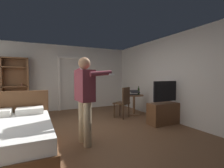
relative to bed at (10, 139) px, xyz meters
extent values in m
plane|color=brown|center=(1.59, 0.42, -0.30)|extent=(6.68, 6.68, 0.00)
cube|color=beige|center=(1.59, 3.52, 0.98)|extent=(5.17, 0.12, 2.56)
cube|color=beige|center=(4.11, 0.42, 0.98)|extent=(0.12, 6.31, 2.56)
cube|color=white|center=(1.24, 3.44, 0.72)|extent=(0.08, 0.08, 2.05)
cube|color=white|center=(2.09, 3.44, 0.72)|extent=(0.08, 0.08, 2.05)
cube|color=white|center=(1.66, 3.44, 1.79)|extent=(0.93, 0.08, 0.08)
cube|color=brown|center=(0.00, -0.08, -0.13)|extent=(1.32, 1.96, 0.35)
cube|color=white|center=(0.00, -0.08, 0.16)|extent=(1.26, 1.90, 0.22)
cube|color=brown|center=(0.00, 0.86, 0.21)|extent=(1.32, 0.08, 1.02)
cube|color=white|center=(0.29, 0.60, 0.33)|extent=(0.50, 0.34, 0.12)
cube|color=brown|center=(-0.61, 3.26, 0.68)|extent=(0.06, 0.32, 1.98)
cube|color=brown|center=(0.16, 3.26, 0.68)|extent=(0.06, 0.32, 1.98)
cube|color=brown|center=(-0.22, 3.26, 1.65)|extent=(0.83, 0.32, 0.04)
cube|color=brown|center=(-0.22, 3.41, 0.68)|extent=(0.83, 0.02, 1.98)
cube|color=brown|center=(-0.22, 3.26, 0.02)|extent=(0.77, 0.32, 0.03)
cylinder|color=teal|center=(-0.35, 3.26, 0.08)|extent=(0.05, 0.05, 0.09)
cube|color=brown|center=(-0.22, 3.26, 0.68)|extent=(0.77, 0.32, 0.03)
cylinder|color=#9D624F|center=(-0.03, 3.26, 0.74)|extent=(0.05, 0.05, 0.09)
cube|color=brown|center=(-0.22, 3.26, 1.34)|extent=(0.77, 0.32, 0.03)
cube|color=brown|center=(3.75, 0.31, -0.01)|extent=(1.14, 0.40, 0.59)
cube|color=black|center=(3.75, 0.29, 0.62)|extent=(0.97, 0.05, 0.56)
cube|color=#4F36C3|center=(3.75, 0.32, 0.62)|extent=(0.91, 0.01, 0.50)
cylinder|color=brown|center=(3.48, 1.58, 0.03)|extent=(0.08, 0.08, 0.67)
cylinder|color=brown|center=(3.48, 1.58, -0.29)|extent=(0.40, 0.40, 0.03)
cylinder|color=brown|center=(3.48, 1.58, 0.38)|extent=(0.66, 0.66, 0.03)
cube|color=black|center=(3.45, 1.58, 0.41)|extent=(0.35, 0.27, 0.02)
cube|color=black|center=(3.43, 1.46, 0.52)|extent=(0.34, 0.23, 0.09)
cube|color=#281B56|center=(3.43, 1.47, 0.52)|extent=(0.31, 0.20, 0.07)
cylinder|color=#1C3610|center=(3.62, 1.50, 0.51)|extent=(0.06, 0.06, 0.24)
cylinder|color=#1C3610|center=(3.62, 1.50, 0.66)|extent=(0.03, 0.03, 0.06)
cylinder|color=#4C331E|center=(2.96, 1.65, -0.08)|extent=(0.04, 0.04, 0.45)
cylinder|color=#4C331E|center=(2.67, 1.48, -0.08)|extent=(0.04, 0.04, 0.45)
cylinder|color=#4C331E|center=(3.13, 1.36, -0.08)|extent=(0.04, 0.04, 0.45)
cylinder|color=#4C331E|center=(2.84, 1.19, -0.08)|extent=(0.04, 0.04, 0.45)
cube|color=#4C331E|center=(2.90, 1.42, 0.17)|extent=(0.57, 0.57, 0.04)
cube|color=#4C331E|center=(2.98, 1.27, 0.44)|extent=(0.38, 0.24, 0.50)
cylinder|color=tan|center=(1.25, 0.08, 0.12)|extent=(0.15, 0.15, 0.85)
cylinder|color=tan|center=(1.28, -0.18, 0.12)|extent=(0.15, 0.15, 0.85)
cube|color=brown|center=(1.26, -0.05, 0.85)|extent=(0.31, 0.49, 0.60)
sphere|color=#936B4C|center=(1.26, -0.05, 1.28)|extent=(0.23, 0.23, 0.23)
cylinder|color=brown|center=(1.32, 0.21, 0.96)|extent=(0.34, 0.13, 0.49)
cylinder|color=brown|center=(1.51, -0.28, 1.09)|extent=(0.45, 0.14, 0.13)
cube|color=white|center=(1.73, -0.28, 1.07)|extent=(0.12, 0.05, 0.04)
cube|color=#4C1919|center=(0.35, 2.50, -0.12)|extent=(0.59, 0.42, 0.37)
cube|color=black|center=(0.35, 2.41, -0.15)|extent=(0.54, 0.47, 0.31)
camera|label=1|loc=(0.40, -3.08, 1.02)|focal=25.66mm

